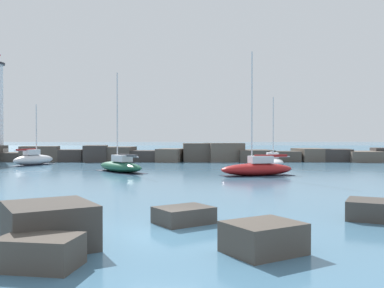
# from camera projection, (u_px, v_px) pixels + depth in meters

# --- Properties ---
(ground_plane) EXTENTS (600.00, 600.00, 0.00)m
(ground_plane) POSITION_uv_depth(u_px,v_px,m) (165.00, 235.00, 14.79)
(ground_plane) COLOR teal
(open_sea_beyond) EXTENTS (400.00, 116.00, 0.01)m
(open_sea_beyond) POSITION_uv_depth(u_px,v_px,m) (190.00, 149.00, 120.04)
(open_sea_beyond) COLOR #386684
(open_sea_beyond) RESTS_ON ground
(breakwater_jetty) EXTENTS (66.05, 7.07, 2.59)m
(breakwater_jetty) POSITION_uv_depth(u_px,v_px,m) (189.00, 154.00, 59.95)
(breakwater_jetty) COLOR #423D38
(breakwater_jetty) RESTS_ON ground
(foreground_rocks) EXTENTS (15.83, 8.68, 1.36)m
(foreground_rocks) POSITION_uv_depth(u_px,v_px,m) (185.00, 224.00, 14.07)
(foreground_rocks) COLOR #423D38
(foreground_rocks) RESTS_ON ground
(sailboat_moored_0) EXTENTS (6.16, 7.09, 9.74)m
(sailboat_moored_0) POSITION_uv_depth(u_px,v_px,m) (122.00, 166.00, 41.58)
(sailboat_moored_0) COLOR #195138
(sailboat_moored_0) RESTS_ON ground
(sailboat_moored_1) EXTENTS (6.96, 3.79, 10.87)m
(sailboat_moored_1) POSITION_uv_depth(u_px,v_px,m) (259.00, 168.00, 37.56)
(sailboat_moored_1) COLOR maroon
(sailboat_moored_1) RESTS_ON ground
(sailboat_moored_4) EXTENTS (2.86, 5.81, 8.08)m
(sailboat_moored_4) POSITION_uv_depth(u_px,v_px,m) (274.00, 161.00, 50.54)
(sailboat_moored_4) COLOR white
(sailboat_moored_4) RESTS_ON ground
(sailboat_moored_5) EXTENTS (4.19, 6.41, 7.43)m
(sailboat_moored_5) POSITION_uv_depth(u_px,v_px,m) (35.00, 159.00, 52.08)
(sailboat_moored_5) COLOR silver
(sailboat_moored_5) RESTS_ON ground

